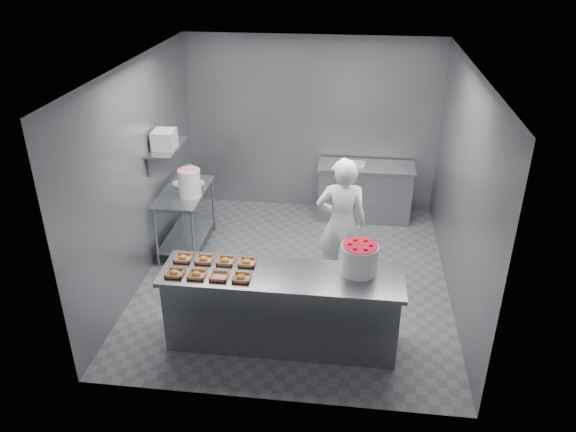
# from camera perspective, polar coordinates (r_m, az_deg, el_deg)

# --- Properties ---
(floor) EXTENTS (4.50, 4.50, 0.00)m
(floor) POSITION_cam_1_polar(r_m,az_deg,el_deg) (7.60, 0.74, -6.15)
(floor) COLOR #4C4C51
(floor) RESTS_ON ground
(ceiling) EXTENTS (4.50, 4.50, 0.00)m
(ceiling) POSITION_cam_1_polar(r_m,az_deg,el_deg) (6.52, 0.89, 14.97)
(ceiling) COLOR white
(ceiling) RESTS_ON wall_back
(wall_back) EXTENTS (4.00, 0.04, 2.80)m
(wall_back) POSITION_cam_1_polar(r_m,az_deg,el_deg) (9.04, 2.40, 9.18)
(wall_back) COLOR slate
(wall_back) RESTS_ON ground
(wall_left) EXTENTS (0.04, 4.50, 2.80)m
(wall_left) POSITION_cam_1_polar(r_m,az_deg,el_deg) (7.41, -14.79, 4.22)
(wall_left) COLOR slate
(wall_left) RESTS_ON ground
(wall_right) EXTENTS (0.04, 4.50, 2.80)m
(wall_right) POSITION_cam_1_polar(r_m,az_deg,el_deg) (7.03, 17.25, 2.64)
(wall_right) COLOR slate
(wall_right) RESTS_ON ground
(service_counter) EXTENTS (2.60, 0.70, 0.90)m
(service_counter) POSITION_cam_1_polar(r_m,az_deg,el_deg) (6.24, -0.63, -9.36)
(service_counter) COLOR slate
(service_counter) RESTS_ON ground
(prep_table) EXTENTS (0.60, 1.20, 0.90)m
(prep_table) POSITION_cam_1_polar(r_m,az_deg,el_deg) (8.14, -10.38, 0.52)
(prep_table) COLOR slate
(prep_table) RESTS_ON ground
(back_counter) EXTENTS (1.50, 0.60, 0.90)m
(back_counter) POSITION_cam_1_polar(r_m,az_deg,el_deg) (9.03, 7.79, 2.48)
(back_counter) COLOR slate
(back_counter) RESTS_ON ground
(wall_shelf) EXTENTS (0.35, 0.90, 0.03)m
(wall_shelf) POSITION_cam_1_polar(r_m,az_deg,el_deg) (7.82, -12.16, 6.89)
(wall_shelf) COLOR slate
(wall_shelf) RESTS_ON wall_left
(tray_0) EXTENTS (0.19, 0.18, 0.06)m
(tray_0) POSITION_cam_1_polar(r_m,az_deg,el_deg) (6.08, -11.44, -5.69)
(tray_0) COLOR tan
(tray_0) RESTS_ON service_counter
(tray_1) EXTENTS (0.19, 0.18, 0.06)m
(tray_1) POSITION_cam_1_polar(r_m,az_deg,el_deg) (6.02, -9.26, -5.88)
(tray_1) COLOR tan
(tray_1) RESTS_ON service_counter
(tray_2) EXTENTS (0.19, 0.18, 0.04)m
(tray_2) POSITION_cam_1_polar(r_m,az_deg,el_deg) (5.96, -7.00, -6.09)
(tray_2) COLOR tan
(tray_2) RESTS_ON service_counter
(tray_3) EXTENTS (0.19, 0.18, 0.06)m
(tray_3) POSITION_cam_1_polar(r_m,az_deg,el_deg) (5.91, -4.75, -6.25)
(tray_3) COLOR tan
(tray_3) RESTS_ON service_counter
(tray_4) EXTENTS (0.19, 0.18, 0.06)m
(tray_4) POSITION_cam_1_polar(r_m,az_deg,el_deg) (6.33, -10.62, -4.21)
(tray_4) COLOR tan
(tray_4) RESTS_ON service_counter
(tray_5) EXTENTS (0.19, 0.18, 0.06)m
(tray_5) POSITION_cam_1_polar(r_m,az_deg,el_deg) (6.27, -8.51, -4.38)
(tray_5) COLOR tan
(tray_5) RESTS_ON service_counter
(tray_6) EXTENTS (0.19, 0.18, 0.06)m
(tray_6) POSITION_cam_1_polar(r_m,az_deg,el_deg) (6.21, -6.37, -4.54)
(tray_6) COLOR tan
(tray_6) RESTS_ON service_counter
(tray_7) EXTENTS (0.19, 0.18, 0.06)m
(tray_7) POSITION_cam_1_polar(r_m,az_deg,el_deg) (6.17, -4.19, -4.70)
(tray_7) COLOR tan
(tray_7) RESTS_ON service_counter
(worker) EXTENTS (0.68, 0.48, 1.76)m
(worker) POSITION_cam_1_polar(r_m,az_deg,el_deg) (7.05, 5.44, -0.83)
(worker) COLOR white
(worker) RESTS_ON ground
(strawberry_tub) EXTENTS (0.39, 0.39, 0.33)m
(strawberry_tub) POSITION_cam_1_polar(r_m,az_deg,el_deg) (5.99, 7.27, -4.22)
(strawberry_tub) COLOR white
(strawberry_tub) RESTS_ON service_counter
(glaze_bucket) EXTENTS (0.32, 0.30, 0.47)m
(glaze_bucket) POSITION_cam_1_polar(r_m,az_deg,el_deg) (7.77, -9.97, 3.41)
(glaze_bucket) COLOR white
(glaze_bucket) RESTS_ON prep_table
(bucket_lid) EXTENTS (0.40, 0.40, 0.02)m
(bucket_lid) POSITION_cam_1_polar(r_m,az_deg,el_deg) (8.23, -10.63, 3.26)
(bucket_lid) COLOR white
(bucket_lid) RESTS_ON prep_table
(rag) EXTENTS (0.18, 0.17, 0.02)m
(rag) POSITION_cam_1_polar(r_m,az_deg,el_deg) (8.23, -9.04, 3.38)
(rag) COLOR #CCB28C
(rag) RESTS_ON prep_table
(appliance) EXTENTS (0.30, 0.34, 0.25)m
(appliance) POSITION_cam_1_polar(r_m,az_deg,el_deg) (7.70, -12.46, 7.62)
(appliance) COLOR gray
(appliance) RESTS_ON wall_shelf
(paper_stack) EXTENTS (0.32, 0.24, 0.04)m
(paper_stack) POSITION_cam_1_polar(r_m,az_deg,el_deg) (8.85, 6.84, 5.29)
(paper_stack) COLOR silver
(paper_stack) RESTS_ON back_counter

